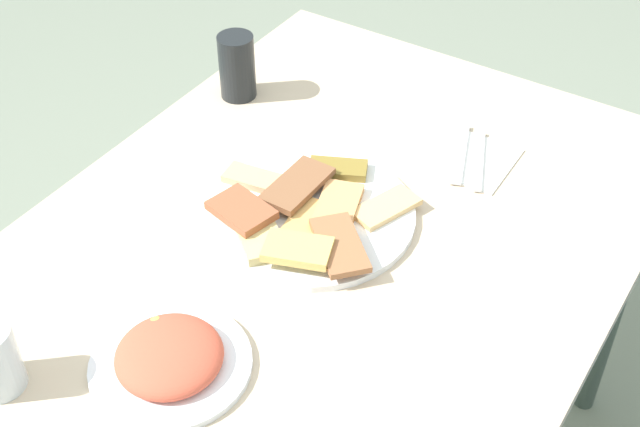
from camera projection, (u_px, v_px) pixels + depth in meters
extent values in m
cube|color=beige|center=(327.00, 242.00, 1.37)|extent=(1.15, 0.86, 0.02)
cylinder|color=#425148|center=(311.00, 172.00, 2.08)|extent=(0.04, 0.04, 0.70)
cylinder|color=#425148|center=(617.00, 294.00, 1.78)|extent=(0.04, 0.04, 0.70)
cylinder|color=white|center=(310.00, 214.00, 1.39)|extent=(0.33, 0.33, 0.01)
cube|color=brown|center=(297.00, 185.00, 1.40)|extent=(0.13, 0.06, 0.01)
cube|color=#9E5638|center=(242.00, 210.00, 1.35)|extent=(0.09, 0.11, 0.01)
cube|color=#9D6540|center=(340.00, 245.00, 1.30)|extent=(0.13, 0.13, 0.01)
cube|color=#E49F61|center=(338.00, 206.00, 1.38)|extent=(0.12, 0.09, 0.01)
cube|color=#DDBA62|center=(299.00, 250.00, 1.28)|extent=(0.09, 0.11, 0.01)
cube|color=#E1AA5C|center=(306.00, 228.00, 1.34)|extent=(0.14, 0.08, 0.01)
cube|color=#ECBD7A|center=(386.00, 207.00, 1.38)|extent=(0.12, 0.09, 0.01)
cube|color=tan|center=(259.00, 180.00, 1.43)|extent=(0.06, 0.12, 0.01)
cube|color=#CCBA78|center=(261.00, 239.00, 1.32)|extent=(0.10, 0.11, 0.02)
cube|color=olive|center=(338.00, 169.00, 1.45)|extent=(0.08, 0.10, 0.01)
cylinder|color=white|center=(171.00, 364.00, 1.16)|extent=(0.21, 0.21, 0.01)
ellipsoid|color=#D7563D|center=(169.00, 356.00, 1.15)|extent=(0.20, 0.20, 0.04)
sphere|color=#E0D351|center=(157.00, 326.00, 1.19)|extent=(0.03, 0.03, 0.03)
cylinder|color=black|center=(237.00, 66.00, 1.61)|extent=(0.09, 0.09, 0.12)
cube|color=white|center=(470.00, 159.00, 1.50)|extent=(0.14, 0.14, 0.00)
cube|color=silver|center=(460.00, 153.00, 1.50)|extent=(0.16, 0.08, 0.00)
cube|color=silver|center=(480.00, 160.00, 1.49)|extent=(0.16, 0.07, 0.00)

